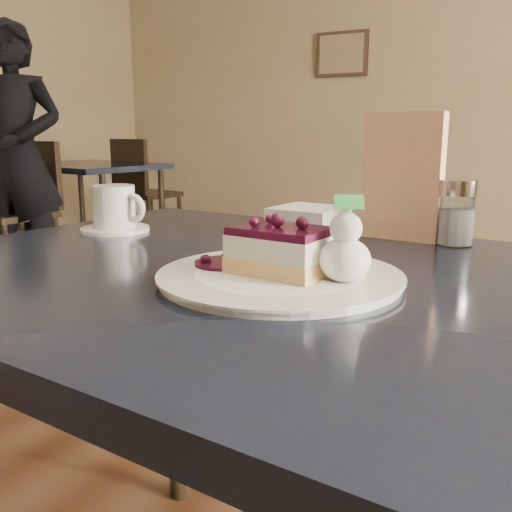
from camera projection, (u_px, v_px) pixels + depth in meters
The scene contains 11 objects.
main_table at pixel (298, 329), 0.85m from camera, with size 1.38×0.99×0.81m.
dessert_plate at pixel (280, 277), 0.78m from camera, with size 0.33×0.33×0.01m, color white.
cheesecake_slice at pixel (280, 251), 0.78m from camera, with size 0.14×0.10×0.06m.
whipped_cream at pixel (345, 260), 0.74m from camera, with size 0.07×0.07×0.06m.
berry_sauce at pixel (224, 263), 0.83m from camera, with size 0.09×0.09×0.01m, color black.
coffee_set at pixel (115, 211), 1.17m from camera, with size 0.15×0.14×0.09m.
menu_card at pixel (402, 177), 1.07m from camera, with size 0.15×0.03×0.24m, color #FFD9A9.
sugar_shaker at pixel (457, 212), 1.02m from camera, with size 0.06×0.06×0.12m.
napkin_stack at pixel (309, 220), 1.14m from camera, with size 0.13×0.13×0.05m, color white.
bg_table_far_left at pixel (95, 252), 4.50m from camera, with size 1.13×1.85×1.23m.
patron at pixel (17, 157), 3.64m from camera, with size 0.62×0.40×1.69m, color black.
Camera 1 is at (0.40, -0.30, 1.01)m, focal length 40.00 mm.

